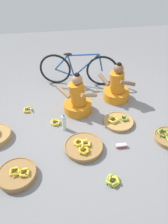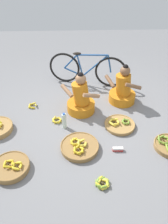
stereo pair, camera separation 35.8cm
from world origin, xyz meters
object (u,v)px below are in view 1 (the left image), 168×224
vendor_woman_front (77,100)px  bicycle_leaning (78,69)px  banana_basket_mid_right (17,174)px  loose_bananas_near_vendor (56,122)px  water_bottle (64,122)px  banana_basket_back_center (118,121)px  loose_bananas_back_right (28,110)px  packet_carton_stack (121,146)px  loose_bananas_front_right (113,180)px  banana_basket_front_center (84,147)px  vendor_woman_behind (117,88)px

vendor_woman_front → bicycle_leaning: 1.00m
banana_basket_mid_right → loose_bananas_near_vendor: 1.18m
water_bottle → banana_basket_back_center: bearing=-0.2°
loose_bananas_near_vendor → loose_bananas_back_right: size_ratio=1.19×
vendor_woman_front → packet_carton_stack: (0.54, -1.03, -0.23)m
loose_bananas_near_vendor → loose_bananas_back_right: (-0.50, 0.46, 0.00)m
packet_carton_stack → loose_bananas_near_vendor: bearing=143.2°
banana_basket_back_center → loose_bananas_front_right: (-0.41, -1.15, -0.01)m
banana_basket_mid_right → water_bottle: water_bottle is taller
loose_bananas_front_right → loose_bananas_back_right: size_ratio=1.34×
vendor_woman_front → loose_bananas_front_right: size_ratio=3.51×
packet_carton_stack → loose_bananas_front_right: bearing=-116.7°
banana_basket_back_center → loose_bananas_back_right: (-1.59, 0.63, -0.01)m
banana_basket_front_center → vendor_woman_behind: bearing=55.4°
banana_basket_front_center → banana_basket_mid_right: banana_basket_mid_right is taller
banana_basket_front_center → loose_bananas_front_right: size_ratio=2.61×
banana_basket_mid_right → loose_bananas_back_right: banana_basket_mid_right is taller
loose_bananas_front_right → packet_carton_stack: loose_bananas_front_right is taller
water_bottle → packet_carton_stack: 1.01m
banana_basket_back_center → loose_bananas_back_right: 1.71m
banana_basket_mid_right → loose_bananas_back_right: bearing=86.7°
vendor_woman_behind → loose_bananas_near_vendor: vendor_woman_behind is taller
banana_basket_front_center → loose_bananas_front_right: 0.71m
banana_basket_mid_right → water_bottle: bearing=49.8°
vendor_woman_behind → banana_basket_back_center: vendor_woman_behind is taller
vendor_woman_behind → loose_bananas_near_vendor: 1.41m
loose_bananas_front_right → bicycle_leaning: bearing=91.8°
vendor_woman_behind → water_bottle: size_ratio=2.58×
vendor_woman_behind → loose_bananas_near_vendor: bearing=-155.0°
loose_bananas_back_right → water_bottle: water_bottle is taller
loose_bananas_front_right → loose_bananas_near_vendor: bearing=117.3°
banana_basket_back_center → loose_bananas_front_right: size_ratio=2.30×
loose_bananas_back_right → water_bottle: 0.90m
loose_bananas_front_right → packet_carton_stack: 0.66m
water_bottle → packet_carton_stack: (0.83, -0.56, -0.12)m
vendor_woman_behind → banana_basket_back_center: 0.80m
vendor_woman_front → bicycle_leaning: size_ratio=0.48×
loose_bananas_front_right → water_bottle: (-0.54, 1.15, 0.12)m
loose_bananas_near_vendor → water_bottle: 0.25m
banana_basket_front_center → vendor_woman_front: bearing=87.3°
banana_basket_back_center → loose_bananas_near_vendor: banana_basket_back_center is taller
packet_carton_stack → vendor_woman_behind: bearing=77.9°
loose_bananas_back_right → packet_carton_stack: (1.47, -1.19, 0.00)m
bicycle_leaning → loose_bananas_near_vendor: bearing=-114.9°
loose_bananas_front_right → banana_basket_back_center: bearing=70.2°
banana_basket_front_center → banana_basket_mid_right: bearing=-160.0°
banana_basket_front_center → loose_bananas_near_vendor: bearing=120.2°
bicycle_leaning → vendor_woman_front: bearing=-99.3°
water_bottle → loose_bananas_near_vendor: bearing=130.5°
loose_bananas_near_vendor → packet_carton_stack: (0.98, -0.73, 0.00)m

